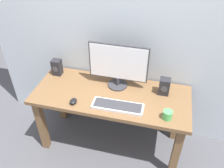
{
  "coord_description": "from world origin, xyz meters",
  "views": [
    {
      "loc": [
        0.44,
        -1.7,
        2.17
      ],
      "look_at": [
        0.01,
        0.0,
        0.83
      ],
      "focal_mm": 37.6,
      "sensor_mm": 36.0,
      "label": 1
    }
  ],
  "objects_px": {
    "speaker_left": "(57,67)",
    "monitor": "(118,65)",
    "speaker_right": "(164,86)",
    "coffee_mug": "(167,115)",
    "keyboard_primary": "(118,106)",
    "mouse": "(73,101)",
    "desk": "(111,102)"
  },
  "relations": [
    {
      "from": "speaker_left",
      "to": "monitor",
      "type": "bearing_deg",
      "value": -2.6
    },
    {
      "from": "speaker_right",
      "to": "coffee_mug",
      "type": "bearing_deg",
      "value": -80.31
    },
    {
      "from": "keyboard_primary",
      "to": "speaker_right",
      "type": "bearing_deg",
      "value": 38.48
    },
    {
      "from": "mouse",
      "to": "coffee_mug",
      "type": "distance_m",
      "value": 0.85
    },
    {
      "from": "monitor",
      "to": "mouse",
      "type": "height_order",
      "value": "monitor"
    },
    {
      "from": "speaker_left",
      "to": "coffee_mug",
      "type": "bearing_deg",
      "value": -17.87
    },
    {
      "from": "monitor",
      "to": "desk",
      "type": "bearing_deg",
      "value": -101.95
    },
    {
      "from": "speaker_right",
      "to": "speaker_left",
      "type": "height_order",
      "value": "speaker_left"
    },
    {
      "from": "desk",
      "to": "monitor",
      "type": "bearing_deg",
      "value": 78.05
    },
    {
      "from": "monitor",
      "to": "speaker_right",
      "type": "bearing_deg",
      "value": -2.39
    },
    {
      "from": "desk",
      "to": "monitor",
      "type": "xyz_separation_m",
      "value": [
        0.03,
        0.15,
        0.36
      ]
    },
    {
      "from": "speaker_left",
      "to": "desk",
      "type": "bearing_deg",
      "value": -15.89
    },
    {
      "from": "desk",
      "to": "keyboard_primary",
      "type": "height_order",
      "value": "keyboard_primary"
    },
    {
      "from": "desk",
      "to": "keyboard_primary",
      "type": "relative_size",
      "value": 3.23
    },
    {
      "from": "monitor",
      "to": "coffee_mug",
      "type": "bearing_deg",
      "value": -34.4
    },
    {
      "from": "coffee_mug",
      "to": "desk",
      "type": "bearing_deg",
      "value": 159.86
    },
    {
      "from": "coffee_mug",
      "to": "speaker_left",
      "type": "bearing_deg",
      "value": 162.13
    },
    {
      "from": "desk",
      "to": "speaker_right",
      "type": "relative_size",
      "value": 9.01
    },
    {
      "from": "desk",
      "to": "speaker_left",
      "type": "xyz_separation_m",
      "value": [
        -0.64,
        0.18,
        0.2
      ]
    },
    {
      "from": "mouse",
      "to": "speaker_left",
      "type": "height_order",
      "value": "speaker_left"
    },
    {
      "from": "mouse",
      "to": "speaker_left",
      "type": "distance_m",
      "value": 0.53
    },
    {
      "from": "keyboard_primary",
      "to": "mouse",
      "type": "bearing_deg",
      "value": -173.94
    },
    {
      "from": "desk",
      "to": "coffee_mug",
      "type": "height_order",
      "value": "coffee_mug"
    },
    {
      "from": "keyboard_primary",
      "to": "mouse",
      "type": "distance_m",
      "value": 0.41
    },
    {
      "from": "speaker_left",
      "to": "mouse",
      "type": "bearing_deg",
      "value": -49.73
    },
    {
      "from": "desk",
      "to": "speaker_right",
      "type": "distance_m",
      "value": 0.55
    },
    {
      "from": "keyboard_primary",
      "to": "desk",
      "type": "bearing_deg",
      "value": 121.6
    },
    {
      "from": "monitor",
      "to": "mouse",
      "type": "bearing_deg",
      "value": -132.37
    },
    {
      "from": "mouse",
      "to": "speaker_right",
      "type": "bearing_deg",
      "value": 22.81
    },
    {
      "from": "desk",
      "to": "monitor",
      "type": "relative_size",
      "value": 2.64
    },
    {
      "from": "desk",
      "to": "monitor",
      "type": "height_order",
      "value": "monitor"
    },
    {
      "from": "keyboard_primary",
      "to": "speaker_left",
      "type": "xyz_separation_m",
      "value": [
        -0.75,
        0.36,
        0.07
      ]
    }
  ]
}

